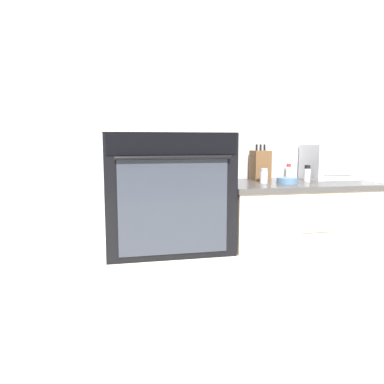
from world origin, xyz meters
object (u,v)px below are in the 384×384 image
at_px(condiment_jar_near, 307,173).
at_px(condiment_jar_mid, 264,176).
at_px(knife_block, 260,165).
at_px(microwave, 329,162).
at_px(bowl, 287,180).
at_px(condiment_jar_far, 289,171).
at_px(wall_oven, 166,191).

bearing_deg(condiment_jar_near, condiment_jar_mid, -171.76).
height_order(knife_block, condiment_jar_mid, knife_block).
bearing_deg(microwave, condiment_jar_near, -156.32).
relative_size(bowl, condiment_jar_far, 1.24).
relative_size(wall_oven, condiment_jar_far, 6.87).
distance_m(bowl, condiment_jar_far, 0.36).
xyz_separation_m(knife_block, condiment_jar_mid, (-0.06, -0.21, -0.06)).
bearing_deg(knife_block, condiment_jar_near, -28.70).
relative_size(microwave, bowl, 2.49).
height_order(knife_block, bowl, knife_block).
xyz_separation_m(wall_oven, knife_block, (0.72, 0.19, 0.15)).
relative_size(wall_oven, microwave, 2.23).
distance_m(bowl, condiment_jar_near, 0.24).
distance_m(microwave, condiment_jar_far, 0.30).
relative_size(condiment_jar_near, condiment_jar_mid, 1.15).
bearing_deg(condiment_jar_far, knife_block, -169.32).
bearing_deg(condiment_jar_mid, knife_block, 74.32).
distance_m(knife_block, bowl, 0.30).
relative_size(knife_block, condiment_jar_far, 2.30).
xyz_separation_m(knife_block, condiment_jar_far, (0.25, 0.05, -0.05)).
height_order(bowl, condiment_jar_mid, condiment_jar_mid).
height_order(bowl, condiment_jar_near, condiment_jar_near).
bearing_deg(wall_oven, microwave, 6.15).
height_order(wall_oven, condiment_jar_far, wall_oven).
height_order(knife_block, condiment_jar_far, knife_block).
relative_size(wall_oven, bowl, 5.56).
height_order(condiment_jar_near, condiment_jar_mid, condiment_jar_near).
bearing_deg(wall_oven, bowl, -5.60).
distance_m(wall_oven, microwave, 1.27).
xyz_separation_m(wall_oven, bowl, (0.81, -0.08, 0.06)).
distance_m(wall_oven, condiment_jar_far, 1.01).
relative_size(condiment_jar_mid, condiment_jar_far, 0.88).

